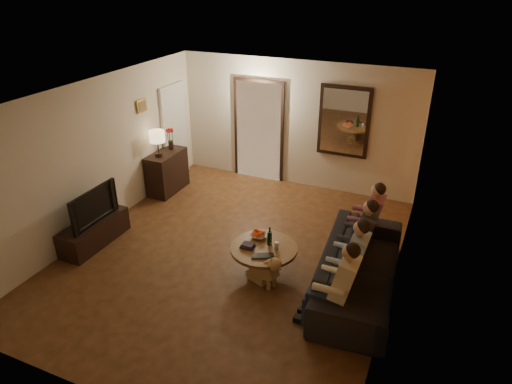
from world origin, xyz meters
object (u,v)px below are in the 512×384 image
at_px(coffee_table, 264,260).
at_px(bowl, 259,236).
at_px(table_lamp, 158,144).
at_px(person_a, 338,290).
at_px(sofa, 360,267).
at_px(laptop, 263,258).
at_px(dresser, 167,172).
at_px(tv_stand, 94,232).
at_px(wine_bottle, 270,236).
at_px(dog, 263,267).
at_px(tv, 89,205).
at_px(person_c, 359,242).
at_px(person_b, 350,264).
at_px(person_d, 367,223).

distance_m(coffee_table, bowl, 0.38).
distance_m(table_lamp, person_a, 4.85).
xyz_separation_m(sofa, bowl, (-1.58, 0.05, 0.11)).
bearing_deg(sofa, table_lamp, 67.40).
bearing_deg(laptop, dresser, 118.22).
relative_size(tv_stand, person_a, 1.06).
xyz_separation_m(wine_bottle, laptop, (0.05, -0.38, -0.14)).
relative_size(table_lamp, wine_bottle, 1.74).
bearing_deg(tv_stand, dog, 2.26).
bearing_deg(wine_bottle, laptop, -82.50).
bearing_deg(laptop, bowl, 92.53).
bearing_deg(person_a, sofa, 83.66).
height_order(tv, person_c, person_c).
bearing_deg(person_b, sofa, 71.57).
bearing_deg(bowl, person_d, 29.87).
bearing_deg(table_lamp, tv, -90.00).
relative_size(tv, dog, 1.83).
bearing_deg(dog, sofa, 39.00).
height_order(sofa, person_c, person_c).
bearing_deg(wine_bottle, person_c, 16.52).
distance_m(tv_stand, wine_bottle, 3.02).
xyz_separation_m(tv, wine_bottle, (2.96, 0.47, -0.12)).
bearing_deg(person_c, tv_stand, -168.67).
distance_m(person_a, coffee_table, 1.54).
relative_size(dresser, bowl, 3.63).
bearing_deg(wine_bottle, tv_stand, -170.92).
bearing_deg(person_c, bowl, -170.37).
distance_m(tv_stand, person_c, 4.31).
distance_m(sofa, person_d, 0.93).
relative_size(person_b, coffee_table, 1.19).
relative_size(person_a, person_d, 1.00).
xyz_separation_m(person_c, dog, (-1.20, -0.73, -0.32)).
relative_size(table_lamp, coffee_table, 0.54).
bearing_deg(tv, bowl, -77.75).
height_order(sofa, bowl, sofa).
bearing_deg(laptop, tv_stand, 155.05).
height_order(person_b, coffee_table, person_b).
bearing_deg(dresser, person_d, -10.24).
xyz_separation_m(table_lamp, person_c, (4.21, -1.14, -0.51)).
xyz_separation_m(dresser, person_a, (4.21, -2.56, 0.18)).
bearing_deg(laptop, tv, 155.05).
distance_m(person_b, wine_bottle, 1.27).
distance_m(tv, person_b, 4.22).
distance_m(person_d, laptop, 1.81).
distance_m(tv_stand, bowl, 2.81).
relative_size(tv, person_a, 0.86).
height_order(tv_stand, coffee_table, coffee_table).
bearing_deg(table_lamp, person_b, -22.45).
relative_size(person_d, dog, 2.14).
bearing_deg(person_c, laptop, -148.00).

